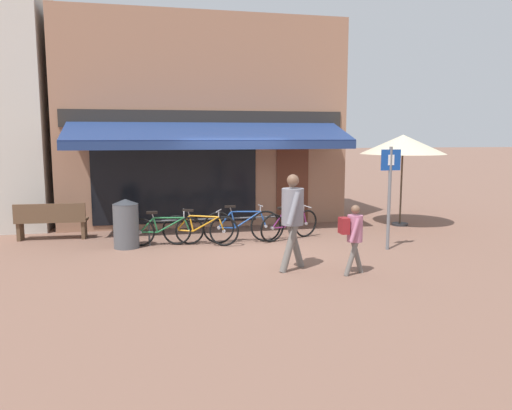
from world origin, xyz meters
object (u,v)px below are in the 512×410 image
object	(u,v)px
bicycle_green	(165,230)
pedestrian_adult	(293,212)
bicycle_orange	(200,229)
parking_sign	(390,187)
litter_bin	(126,223)
pedestrian_child	(353,231)
bicycle_purple	(290,225)
cafe_parasol	(403,145)
bicycle_blue	(242,226)
park_bench	(51,220)

from	to	relation	value
bicycle_green	pedestrian_adult	size ratio (longest dim) A/B	0.98
bicycle_orange	parking_sign	world-z (taller)	parking_sign
litter_bin	parking_sign	bearing A→B (deg)	-14.37
pedestrian_adult	parking_sign	distance (m)	2.72
pedestrian_child	bicycle_purple	bearing A→B (deg)	95.70
bicycle_orange	litter_bin	distance (m)	1.61
bicycle_green	cafe_parasol	xyz separation A→B (m)	(6.38, 1.17, 1.84)
bicycle_blue	pedestrian_child	bearing A→B (deg)	-63.14
litter_bin	parking_sign	distance (m)	5.73
bicycle_orange	parking_sign	distance (m)	4.23
bicycle_purple	parking_sign	distance (m)	2.49
pedestrian_child	litter_bin	bearing A→B (deg)	143.54
bicycle_purple	bicycle_orange	bearing A→B (deg)	160.82
bicycle_green	bicycle_blue	bearing A→B (deg)	2.62
pedestrian_child	cafe_parasol	bearing A→B (deg)	53.70
pedestrian_child	cafe_parasol	xyz separation A→B (m)	(3.24, 4.24, 1.42)
pedestrian_child	bicycle_blue	bearing A→B (deg)	115.75
pedestrian_child	park_bench	bearing A→B (deg)	143.93
bicycle_blue	bicycle_green	bearing A→B (deg)	-179.27
parking_sign	cafe_parasol	xyz separation A→B (m)	(1.71, 2.61, 0.83)
parking_sign	park_bench	bearing A→B (deg)	159.65
pedestrian_child	parking_sign	distance (m)	2.32
pedestrian_child	bicycle_green	bearing A→B (deg)	136.64
bicycle_green	pedestrian_adult	world-z (taller)	pedestrian_adult
parking_sign	park_bench	xyz separation A→B (m)	(-7.24, 2.69, -0.90)
bicycle_green	cafe_parasol	bearing A→B (deg)	14.46
parking_sign	cafe_parasol	size ratio (longest dim) A/B	0.90
litter_bin	cafe_parasol	size ratio (longest dim) A/B	0.44
park_bench	pedestrian_child	bearing A→B (deg)	-33.81
parking_sign	bicycle_purple	bearing A→B (deg)	141.13
park_bench	bicycle_green	bearing A→B (deg)	-22.58
bicycle_blue	park_bench	world-z (taller)	bicycle_blue
pedestrian_child	park_bench	world-z (taller)	pedestrian_child
bicycle_orange	litter_bin	size ratio (longest dim) A/B	1.55
bicycle_orange	pedestrian_child	distance (m)	3.79
bicycle_green	pedestrian_child	xyz separation A→B (m)	(3.14, -3.08, 0.42)
litter_bin	park_bench	world-z (taller)	litter_bin
bicycle_orange	pedestrian_adult	xyz separation A→B (m)	(1.43, -2.38, 0.71)
pedestrian_adult	pedestrian_child	world-z (taller)	pedestrian_adult
parking_sign	cafe_parasol	bearing A→B (deg)	56.69
bicycle_blue	bicycle_purple	size ratio (longest dim) A/B	1.13
bicycle_blue	pedestrian_adult	distance (m)	2.61
bicycle_purple	litter_bin	distance (m)	3.72
cafe_parasol	bicycle_blue	bearing A→B (deg)	-165.32
litter_bin	cafe_parasol	bearing A→B (deg)	9.44
litter_bin	park_bench	bearing A→B (deg)	143.78
park_bench	bicycle_blue	bearing A→B (deg)	-13.36
bicycle_blue	pedestrian_adult	xyz separation A→B (m)	(0.45, -2.48, 0.68)
cafe_parasol	bicycle_green	bearing A→B (deg)	-169.61
bicycle_orange	bicycle_purple	size ratio (longest dim) A/B	1.04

